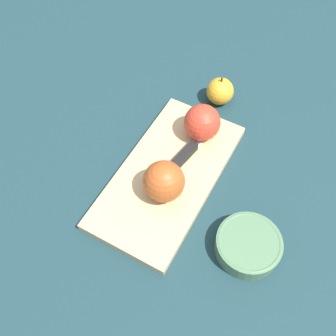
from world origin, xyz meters
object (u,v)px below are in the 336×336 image
apple_whole (220,91)px  bowl (248,245)px  apple_half_left (164,181)px  knife (187,153)px  apple_half_right (202,122)px

apple_whole → bowl: 0.41m
apple_half_left → knife: size_ratio=0.52×
knife → bowl: size_ratio=1.30×
apple_half_left → bowl: apple_half_left is taller
apple_whole → apple_half_right: bearing=-179.4°
apple_whole → bowl: apple_whole is taller
knife → bowl: (-0.15, -0.20, -0.01)m
apple_whole → apple_half_left: bearing=177.5°
apple_half_right → apple_whole: bearing=-93.3°
knife → apple_half_right: bearing=9.7°
apple_half_right → bowl: bearing=126.0°
knife → apple_whole: bearing=13.8°
knife → apple_whole: (0.21, -0.01, 0.01)m
knife → bowl: bearing=-112.9°
apple_half_left → knife: bearing=-49.8°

